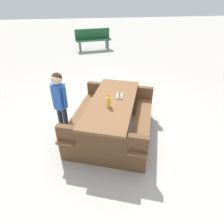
% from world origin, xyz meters
% --- Properties ---
extents(ground_plane, '(30.00, 30.00, 0.00)m').
position_xyz_m(ground_plane, '(0.00, 0.00, 0.00)').
color(ground_plane, '#B7B2A8').
rests_on(ground_plane, ground).
extents(picnic_table, '(2.16, 1.91, 0.75)m').
position_xyz_m(picnic_table, '(0.00, 0.00, 0.44)').
color(picnic_table, brown).
rests_on(picnic_table, ground).
extents(soda_bottle, '(0.07, 0.07, 0.23)m').
position_xyz_m(soda_bottle, '(-0.16, 0.08, 0.85)').
color(soda_bottle, yellow).
rests_on(soda_bottle, picnic_table).
extents(hotdog_tray, '(0.20, 0.15, 0.08)m').
position_xyz_m(hotdog_tray, '(0.14, -0.16, 0.78)').
color(hotdog_tray, white).
rests_on(hotdog_tray, picnic_table).
extents(child_in_coat, '(0.25, 0.27, 1.25)m').
position_xyz_m(child_in_coat, '(0.19, 0.92, 0.80)').
color(child_in_coat, '#262633').
rests_on(child_in_coat, ground).
extents(park_bench_near, '(0.63, 1.54, 0.85)m').
position_xyz_m(park_bench_near, '(5.87, 0.10, 0.45)').
color(park_bench_near, '#1E592D').
rests_on(park_bench_near, ground).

